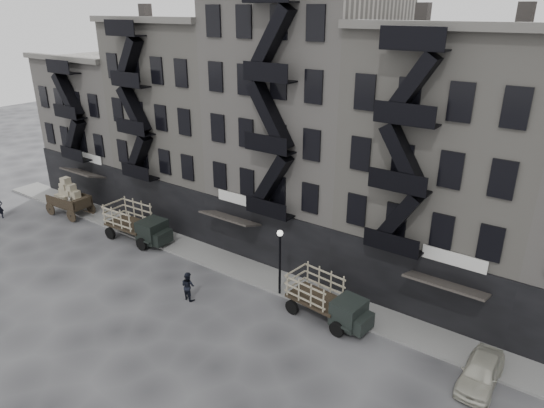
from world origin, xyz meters
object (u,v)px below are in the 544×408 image
Objects in this scene: horse at (68,202)px; car_east at (481,372)px; pedestrian_mid at (188,286)px; stake_truck_west at (136,221)px; wagon at (68,194)px; stake_truck_east at (327,297)px.

car_east is at bearing -86.28° from horse.
stake_truck_west is at bearing -16.87° from pedestrian_mid.
horse is 0.97m from wagon.
pedestrian_mid is (17.39, -3.45, -0.03)m from horse.
wagon is 0.77× the size of stake_truck_east.
stake_truck_west is 16.15m from stake_truck_east.
stake_truck_east is at bearing -4.62° from wagon.
pedestrian_mid is (-7.51, -3.06, -0.50)m from stake_truck_east.
pedestrian_mid reaches higher than car_east.
wagon is at bearing -174.54° from stake_truck_east.
wagon reaches higher than stake_truck_west.
stake_truck_west is at bearing 178.71° from car_east.
stake_truck_west is 1.43× the size of car_east.
pedestrian_mid is at bearing -24.55° from stake_truck_west.
stake_truck_west is (8.36, 0.11, -0.28)m from wagon.
wagon is 0.71× the size of stake_truck_west.
horse is at bearing 161.04° from wagon.
wagon is 32.72m from car_east.
pedestrian_mid is (-15.70, -2.76, 0.24)m from car_east.
wagon is at bearing 179.33° from car_east.
pedestrian_mid is at bearing -151.73° from stake_truck_east.
wagon is at bearing -100.09° from horse.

